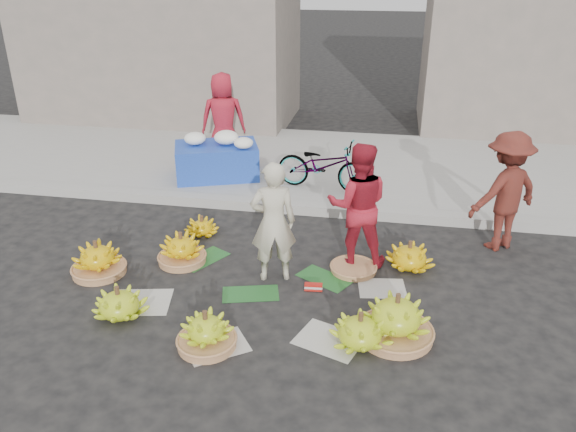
% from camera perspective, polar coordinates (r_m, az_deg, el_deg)
% --- Properties ---
extents(ground, '(80.00, 80.00, 0.00)m').
position_cam_1_polar(ground, '(6.74, -2.58, -7.10)').
color(ground, black).
rests_on(ground, ground).
extents(curb, '(40.00, 0.25, 0.15)m').
position_cam_1_polar(curb, '(8.62, 0.67, 0.91)').
color(curb, gray).
rests_on(curb, ground).
extents(sidewalk, '(40.00, 4.00, 0.12)m').
position_cam_1_polar(sidewalk, '(10.56, 2.63, 5.35)').
color(sidewalk, gray).
rests_on(sidewalk, ground).
extents(building_left, '(6.00, 3.00, 4.00)m').
position_cam_1_polar(building_left, '(13.93, -12.72, 17.71)').
color(building_left, gray).
rests_on(building_left, sidewalk).
extents(building_right, '(5.00, 3.00, 5.00)m').
position_cam_1_polar(building_right, '(13.69, 25.15, 18.10)').
color(building_right, gray).
rests_on(building_right, sidewalk).
extents(newspaper_scatter, '(3.20, 1.80, 0.00)m').
position_cam_1_polar(newspaper_scatter, '(6.09, -4.28, -10.96)').
color(newspaper_scatter, beige).
rests_on(newspaper_scatter, ground).
extents(banana_leaves, '(2.00, 1.00, 0.00)m').
position_cam_1_polar(banana_leaves, '(6.92, -3.02, -6.13)').
color(banana_leaves, '#1A5021').
rests_on(banana_leaves, ground).
extents(banana_bunch_0, '(0.65, 0.65, 0.45)m').
position_cam_1_polar(banana_bunch_0, '(7.28, -18.77, -4.21)').
color(banana_bunch_0, '#A36C44').
rests_on(banana_bunch_0, ground).
extents(banana_bunch_1, '(0.72, 0.72, 0.37)m').
position_cam_1_polar(banana_bunch_1, '(6.39, -16.80, -8.49)').
color(banana_bunch_1, '#90B61A').
rests_on(banana_bunch_1, ground).
extents(banana_bunch_2, '(0.62, 0.62, 0.42)m').
position_cam_1_polar(banana_bunch_2, '(5.74, -8.31, -11.56)').
color(banana_bunch_2, '#A36C44').
rests_on(banana_bunch_2, ground).
extents(banana_bunch_3, '(0.70, 0.70, 0.38)m').
position_cam_1_polar(banana_bunch_3, '(5.75, 7.32, -11.48)').
color(banana_bunch_3, '#90B61A').
rests_on(banana_bunch_3, ground).
extents(banana_bunch_4, '(0.77, 0.77, 0.51)m').
position_cam_1_polar(banana_bunch_4, '(5.88, 10.93, -10.17)').
color(banana_bunch_4, '#A36C44').
rests_on(banana_bunch_4, ground).
extents(banana_bunch_5, '(0.77, 0.77, 0.37)m').
position_cam_1_polar(banana_bunch_5, '(7.19, 12.22, -4.00)').
color(banana_bunch_5, '#E5BB0B').
rests_on(banana_bunch_5, ground).
extents(banana_bunch_6, '(0.67, 0.67, 0.42)m').
position_cam_1_polar(banana_bunch_6, '(7.28, -10.77, -3.37)').
color(banana_bunch_6, '#A36C44').
rests_on(banana_bunch_6, ground).
extents(banana_bunch_7, '(0.51, 0.51, 0.28)m').
position_cam_1_polar(banana_bunch_7, '(7.99, -8.74, -1.06)').
color(banana_bunch_7, '#E5BB0B').
rests_on(banana_bunch_7, ground).
extents(basket_spare, '(0.66, 0.66, 0.06)m').
position_cam_1_polar(basket_spare, '(7.07, 6.66, -5.32)').
color(basket_spare, '#A36C44').
rests_on(basket_spare, ground).
extents(incense_stack, '(0.21, 0.08, 0.09)m').
position_cam_1_polar(incense_stack, '(6.62, 2.60, -7.22)').
color(incense_stack, red).
rests_on(incense_stack, ground).
extents(vendor_cream, '(0.62, 0.50, 1.49)m').
position_cam_1_polar(vendor_cream, '(6.55, -1.50, -0.65)').
color(vendor_cream, beige).
rests_on(vendor_cream, ground).
extents(vendor_red, '(0.83, 0.68, 1.59)m').
position_cam_1_polar(vendor_red, '(6.94, 7.12, 1.10)').
color(vendor_red, '#B61C2A').
rests_on(vendor_red, ground).
extents(man_striped, '(1.19, 1.08, 1.60)m').
position_cam_1_polar(man_striped, '(7.81, 21.21, 2.33)').
color(man_striped, maroon).
rests_on(man_striped, ground).
extents(flower_table, '(1.58, 1.28, 0.80)m').
position_cam_1_polar(flower_table, '(9.69, -7.21, 5.82)').
color(flower_table, '#193BA8').
rests_on(flower_table, sidewalk).
extents(grey_bucket, '(0.28, 0.28, 0.31)m').
position_cam_1_polar(grey_bucket, '(9.94, -9.36, 5.13)').
color(grey_bucket, slate).
rests_on(grey_bucket, sidewalk).
extents(flower_vendor, '(0.92, 0.73, 1.64)m').
position_cam_1_polar(flower_vendor, '(10.29, -6.59, 9.81)').
color(flower_vendor, '#B61C2A').
rests_on(flower_vendor, sidewalk).
extents(bicycle, '(0.80, 1.62, 0.81)m').
position_cam_1_polar(bicycle, '(9.07, 3.61, 5.18)').
color(bicycle, gray).
rests_on(bicycle, sidewalk).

